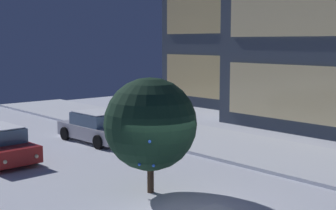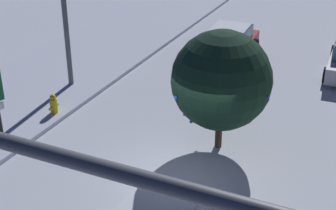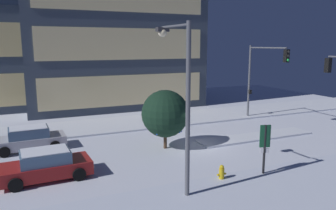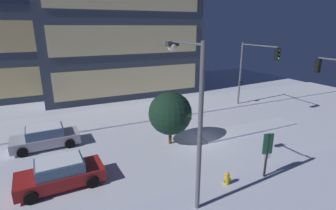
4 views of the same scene
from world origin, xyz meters
name	(u,v)px [view 4 (image 4 of 4)]	position (x,y,z in m)	size (l,w,h in m)	color
ground	(194,141)	(0.00, 0.00, 0.00)	(52.00, 52.00, 0.00)	silver
curb_strip_near	(277,202)	(0.00, -7.74, 0.07)	(52.00, 5.20, 0.14)	silver
curb_strip_far	(155,110)	(0.00, 7.74, 0.07)	(52.00, 5.20, 0.14)	silver
median_strip	(249,129)	(5.15, 0.02, 0.07)	(9.00, 1.80, 0.14)	silver
office_tower_main	(114,0)	(-0.82, 18.65, 11.18)	(18.15, 12.46, 22.36)	#384251
office_tower_secondary	(8,14)	(-12.47, 20.67, 9.47)	(14.49, 9.02, 18.94)	#384251
car_near	(60,173)	(-9.23, -1.82, 0.71)	(4.51, 2.27, 1.49)	maroon
car_far	(45,137)	(-9.90, 3.57, 0.71)	(4.53, 2.24, 1.49)	#B7B7C1
traffic_light_corner_far_right	(254,65)	(8.90, 4.14, 4.51)	(0.32, 4.87, 6.58)	#565960
street_lamp_arched	(191,103)	(-3.75, -5.76, 4.94)	(0.56, 2.80, 7.58)	#565960
fire_hydrant	(227,180)	(-1.35, -5.59, 0.41)	(0.48, 0.26, 0.84)	gold
parking_info_sign	(267,151)	(0.98, -5.87, 1.70)	(0.54, 0.21, 2.69)	black
decorated_tree_median	(170,113)	(-1.81, 0.40, 2.29)	(3.04, 3.08, 3.82)	#473323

